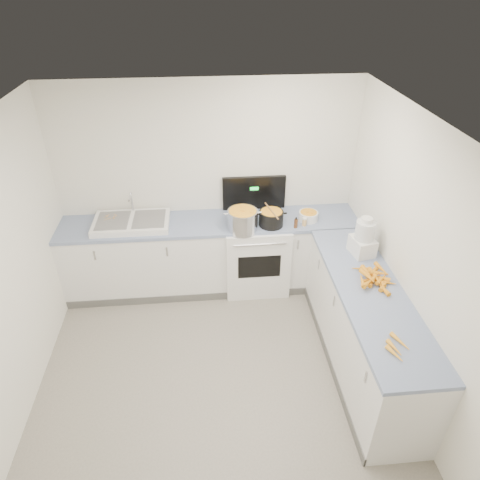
{
  "coord_description": "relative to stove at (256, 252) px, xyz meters",
  "views": [
    {
      "loc": [
        -0.04,
        -2.63,
        3.48
      ],
      "look_at": [
        0.3,
        1.1,
        1.05
      ],
      "focal_mm": 32.0,
      "sensor_mm": 36.0,
      "label": 1
    }
  ],
  "objects": [
    {
      "name": "floor",
      "position": [
        -0.55,
        -1.69,
        -0.47
      ],
      "size": [
        3.5,
        4.0,
        0.0
      ],
      "primitive_type": null,
      "color": "gray",
      "rests_on": "ground"
    },
    {
      "name": "ceiling",
      "position": [
        -0.55,
        -1.69,
        2.03
      ],
      "size": [
        3.5,
        4.0,
        0.0
      ],
      "primitive_type": null,
      "rotation": [
        3.14,
        0.0,
        0.0
      ],
      "color": "white",
      "rests_on": "ground"
    },
    {
      "name": "wall_back",
      "position": [
        -0.55,
        0.31,
        0.78
      ],
      "size": [
        3.5,
        0.0,
        2.5
      ],
      "primitive_type": null,
      "rotation": [
        1.57,
        0.0,
        0.0
      ],
      "color": "white",
      "rests_on": "ground"
    },
    {
      "name": "wall_right",
      "position": [
        1.2,
        -1.69,
        0.78
      ],
      "size": [
        0.0,
        4.0,
        2.5
      ],
      "primitive_type": null,
      "rotation": [
        1.57,
        0.0,
        -1.57
      ],
      "color": "white",
      "rests_on": "ground"
    },
    {
      "name": "counter_back",
      "position": [
        -0.55,
        0.01,
        -0.0
      ],
      "size": [
        3.5,
        0.62,
        0.94
      ],
      "color": "white",
      "rests_on": "ground"
    },
    {
      "name": "counter_right",
      "position": [
        0.9,
        -1.39,
        -0.0
      ],
      "size": [
        0.62,
        2.2,
        0.94
      ],
      "color": "white",
      "rests_on": "ground"
    },
    {
      "name": "stove",
      "position": [
        0.0,
        0.0,
        0.0
      ],
      "size": [
        0.76,
        0.65,
        1.36
      ],
      "color": "white",
      "rests_on": "ground"
    },
    {
      "name": "sink",
      "position": [
        -1.45,
        0.02,
        0.5
      ],
      "size": [
        0.86,
        0.52,
        0.31
      ],
      "color": "white",
      "rests_on": "counter_back"
    },
    {
      "name": "steel_pot",
      "position": [
        -0.18,
        -0.18,
        0.57
      ],
      "size": [
        0.39,
        0.39,
        0.25
      ],
      "primitive_type": "cylinder",
      "rotation": [
        0.0,
        0.0,
        -0.16
      ],
      "color": "silver",
      "rests_on": "stove"
    },
    {
      "name": "black_pot",
      "position": [
        0.15,
        -0.13,
        0.54
      ],
      "size": [
        0.29,
        0.29,
        0.2
      ],
      "primitive_type": "cylinder",
      "rotation": [
        0.0,
        0.0,
        0.05
      ],
      "color": "black",
      "rests_on": "stove"
    },
    {
      "name": "wooden_spoon",
      "position": [
        0.15,
        -0.13,
        0.65
      ],
      "size": [
        0.1,
        0.39,
        0.02
      ],
      "primitive_type": "cylinder",
      "rotation": [
        1.57,
        0.0,
        0.23
      ],
      "color": "#AD7A47",
      "rests_on": "black_pot"
    },
    {
      "name": "mixing_bowl",
      "position": [
        0.6,
        -0.06,
        0.52
      ],
      "size": [
        0.3,
        0.3,
        0.1
      ],
      "primitive_type": "cylinder",
      "rotation": [
        0.0,
        0.0,
        -0.43
      ],
      "color": "white",
      "rests_on": "counter_back"
    },
    {
      "name": "extract_bottle",
      "position": [
        0.42,
        -0.21,
        0.52
      ],
      "size": [
        0.04,
        0.04,
        0.11
      ],
      "primitive_type": "cylinder",
      "color": "#593319",
      "rests_on": "counter_back"
    },
    {
      "name": "spice_jar",
      "position": [
        0.53,
        -0.18,
        0.51
      ],
      "size": [
        0.05,
        0.05,
        0.09
      ],
      "primitive_type": "cylinder",
      "color": "#E5B266",
      "rests_on": "counter_back"
    },
    {
      "name": "food_processor",
      "position": [
        1.0,
        -0.79,
        0.65
      ],
      "size": [
        0.25,
        0.29,
        0.42
      ],
      "color": "white",
      "rests_on": "counter_right"
    },
    {
      "name": "carrot_pile",
      "position": [
        0.97,
        -1.24,
        0.5
      ],
      "size": [
        0.37,
        0.46,
        0.09
      ],
      "color": "orange",
      "rests_on": "counter_right"
    },
    {
      "name": "peeled_carrots",
      "position": [
        0.84,
        -2.09,
        0.49
      ],
      "size": [
        0.2,
        0.31,
        0.04
      ],
      "color": "#FFA626",
      "rests_on": "counter_right"
    },
    {
      "name": "peelings",
      "position": [
        -1.67,
        0.06,
        0.54
      ],
      "size": [
        0.24,
        0.27,
        0.01
      ],
      "color": "tan",
      "rests_on": "sink"
    }
  ]
}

